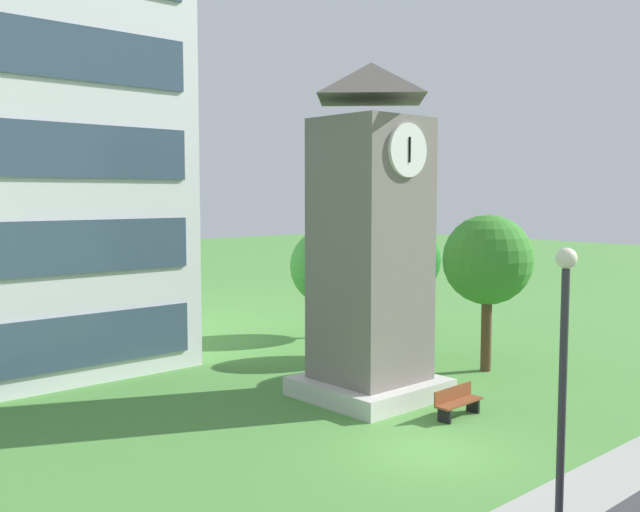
# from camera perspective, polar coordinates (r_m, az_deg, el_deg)

# --- Properties ---
(ground_plane) EXTENTS (160.00, 160.00, 0.00)m
(ground_plane) POSITION_cam_1_polar(r_m,az_deg,el_deg) (19.10, 8.58, -15.16)
(ground_plane) COLOR #4C893D
(kerb_strip) EXTENTS (120.00, 1.60, 0.01)m
(kerb_strip) POSITION_cam_1_polar(r_m,az_deg,el_deg) (17.07, 19.25, -17.88)
(kerb_strip) COLOR #9E9E99
(kerb_strip) RESTS_ON ground
(clock_tower) EXTENTS (4.01, 4.01, 10.68)m
(clock_tower) POSITION_cam_1_polar(r_m,az_deg,el_deg) (22.92, 4.04, 0.49)
(clock_tower) COLOR slate
(clock_tower) RESTS_ON ground
(park_bench) EXTENTS (1.82, 0.55, 0.88)m
(park_bench) POSITION_cam_1_polar(r_m,az_deg,el_deg) (21.85, 10.89, -11.34)
(park_bench) COLOR brown
(park_bench) RESTS_ON ground
(street_lamp) EXTENTS (0.36, 0.36, 5.65)m
(street_lamp) POSITION_cam_1_polar(r_m,az_deg,el_deg) (13.03, 18.82, -8.73)
(street_lamp) COLOR #333338
(street_lamp) RESTS_ON ground
(tree_streetside) EXTENTS (2.81, 2.81, 5.32)m
(tree_streetside) POSITION_cam_1_polar(r_m,az_deg,el_deg) (28.99, 6.87, -0.38)
(tree_streetside) COLOR #513823
(tree_streetside) RESTS_ON ground
(tree_by_building) EXTENTS (3.52, 3.52, 5.04)m
(tree_by_building) POSITION_cam_1_polar(r_m,az_deg,el_deg) (32.73, 0.65, -0.84)
(tree_by_building) COLOR #513823
(tree_by_building) RESTS_ON ground
(tree_near_tower) EXTENTS (3.32, 3.32, 5.82)m
(tree_near_tower) POSITION_cam_1_polar(r_m,az_deg,el_deg) (27.01, 13.23, -0.35)
(tree_near_tower) COLOR #513823
(tree_near_tower) RESTS_ON ground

